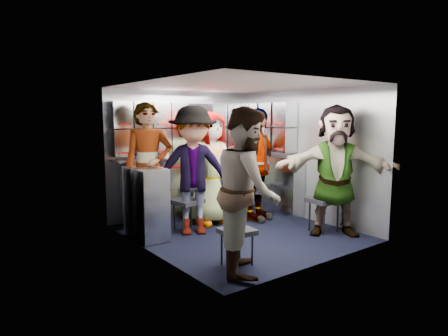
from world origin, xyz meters
TOP-DOWN VIEW (x-y plane):
  - floor at (0.00, 0.00)m, footprint 3.00×3.00m
  - wall_back at (0.00, 1.50)m, footprint 2.80×0.04m
  - wall_left at (-1.40, 0.00)m, footprint 0.04×3.00m
  - wall_right at (1.40, 0.00)m, footprint 0.04×3.00m
  - ceiling at (0.00, 0.00)m, footprint 2.80×3.00m
  - cart_bank_back at (0.00, 1.29)m, footprint 2.68×0.38m
  - cart_bank_left at (-1.19, 0.56)m, footprint 0.38×0.76m
  - counter at (0.00, 1.29)m, footprint 2.68×0.42m
  - locker_bank_back at (0.00, 1.35)m, footprint 2.68×0.28m
  - locker_bank_right at (1.25, 0.70)m, footprint 0.28×1.00m
  - right_cabinet at (1.25, 0.60)m, footprint 0.28×1.20m
  - coffee_niche at (0.18, 1.41)m, footprint 0.46×0.16m
  - red_latch_strip at (0.00, 1.09)m, footprint 2.60×0.02m
  - jump_seat_near_left at (-0.82, -0.96)m, footprint 0.39×0.38m
  - jump_seat_mid_left at (-0.54, 0.56)m, footprint 0.46×0.44m
  - jump_seat_center at (-0.02, 0.89)m, footprint 0.50×0.49m
  - jump_seat_mid_right at (0.68, 0.58)m, footprint 0.45×0.43m
  - jump_seat_near_right at (1.05, -0.67)m, footprint 0.47×0.45m
  - attendant_standing at (-1.05, 0.74)m, footprint 0.78×0.63m
  - attendant_arc_a at (-0.82, -1.14)m, footprint 1.07×1.10m
  - attendant_arc_b at (-0.54, 0.38)m, footprint 1.36×1.13m
  - attendant_arc_c at (-0.02, 0.71)m, footprint 0.86×0.56m
  - attendant_arc_d at (0.68, 0.40)m, footprint 1.14×0.74m
  - attendant_arc_e at (1.05, -0.85)m, footprint 1.64×1.55m
  - bottle_left at (-0.82, 1.24)m, footprint 0.07×0.07m
  - bottle_mid at (0.22, 1.24)m, footprint 0.06×0.06m
  - bottle_right at (0.60, 1.24)m, footprint 0.07×0.07m
  - cup_left at (-0.50, 1.23)m, footprint 0.08×0.08m
  - cup_right at (1.25, 1.23)m, footprint 0.08×0.08m

SIDE VIEW (x-z plane):
  - floor at x=0.00m, z-range 0.00..0.00m
  - jump_seat_near_left at x=-0.82m, z-range 0.16..0.59m
  - jump_seat_mid_left at x=-0.54m, z-range 0.18..0.65m
  - jump_seat_center at x=-0.02m, z-range 0.19..0.67m
  - jump_seat_mid_right at x=0.68m, z-range 0.19..0.67m
  - jump_seat_near_right at x=1.05m, z-range 0.19..0.69m
  - cart_bank_back at x=0.00m, z-range 0.00..0.99m
  - cart_bank_left at x=-1.19m, z-range 0.00..0.99m
  - right_cabinet at x=1.25m, z-range 0.00..1.00m
  - attendant_arc_c at x=-0.02m, z-range 0.00..1.75m
  - red_latch_strip at x=0.00m, z-range 0.86..0.90m
  - attendant_arc_a at x=-0.82m, z-range 0.00..1.78m
  - attendant_arc_d at x=0.68m, z-range 0.00..1.81m
  - attendant_arc_b at x=-0.54m, z-range 0.00..1.83m
  - attendant_arc_e at x=1.05m, z-range 0.00..1.85m
  - attendant_standing at x=-1.05m, z-range 0.00..1.88m
  - counter at x=0.00m, z-range 1.00..1.03m
  - wall_back at x=0.00m, z-range 0.00..2.10m
  - wall_left at x=-1.40m, z-range 0.00..2.10m
  - wall_right at x=1.40m, z-range 0.00..2.10m
  - cup_right at x=1.25m, z-range 1.03..1.12m
  - cup_left at x=-0.50m, z-range 1.03..1.14m
  - bottle_left at x=-0.82m, z-range 1.03..1.28m
  - bottle_right at x=0.60m, z-range 1.03..1.28m
  - bottle_mid at x=0.22m, z-range 1.03..1.31m
  - coffee_niche at x=0.18m, z-range 1.05..1.89m
  - locker_bank_back at x=0.00m, z-range 1.08..1.90m
  - locker_bank_right at x=1.25m, z-range 1.08..1.90m
  - ceiling at x=0.00m, z-range 2.09..2.11m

